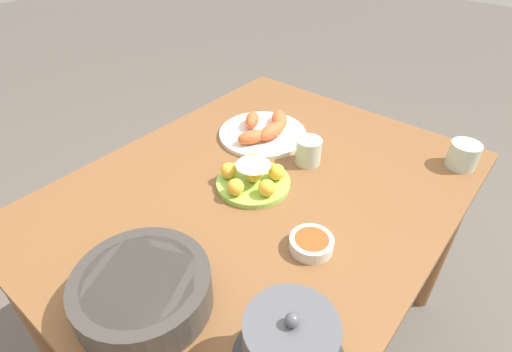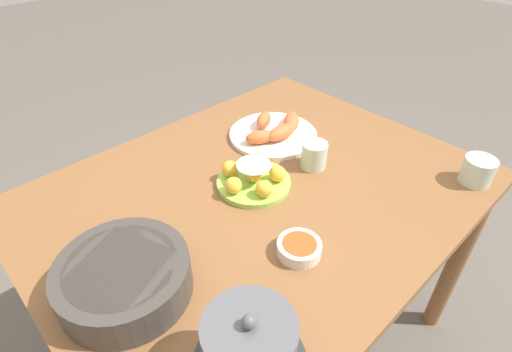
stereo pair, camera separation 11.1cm
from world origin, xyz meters
name	(u,v)px [view 2 (the right image)]	position (x,y,z in m)	size (l,w,h in m)	color
ground_plane	(258,336)	(0.00, 0.00, 0.00)	(12.00, 12.00, 0.00)	#5B544C
dining_table	(259,215)	(0.00, 0.00, 0.66)	(1.24, 0.96, 0.76)	brown
cake_plate	(252,178)	(0.01, -0.02, 0.79)	(0.21, 0.21, 0.08)	#99CC4C
serving_bowl	(124,277)	(0.44, 0.05, 0.81)	(0.28, 0.28, 0.08)	#3D3833
sauce_bowl	(299,248)	(0.10, 0.24, 0.78)	(0.10, 0.10, 0.03)	silver
seafood_platter	(274,132)	(-0.23, -0.17, 0.78)	(0.29, 0.29, 0.06)	silver
cup_near	(314,155)	(-0.19, 0.03, 0.80)	(0.08, 0.08, 0.08)	beige
cup_far	(478,171)	(-0.47, 0.40, 0.80)	(0.09, 0.09, 0.08)	beige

